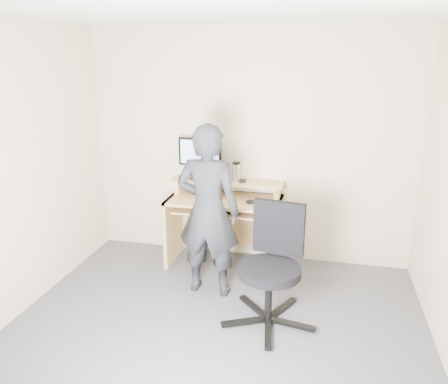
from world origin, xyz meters
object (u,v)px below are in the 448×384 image
at_px(office_chair, 272,261).
at_px(person, 208,211).
at_px(monitor, 200,155).
at_px(desk, 226,214).

relative_size(office_chair, person, 0.61).
relative_size(monitor, office_chair, 0.47).
xyz_separation_m(monitor, person, (0.29, -0.75, -0.36)).
distance_m(desk, person, 0.74).
bearing_deg(person, monitor, -66.10).
relative_size(desk, person, 0.73).
relative_size(desk, office_chair, 1.20).
xyz_separation_m(desk, office_chair, (0.63, -1.03, -0.00)).
bearing_deg(office_chair, desk, 131.81).
xyz_separation_m(desk, person, (-0.02, -0.68, 0.27)).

